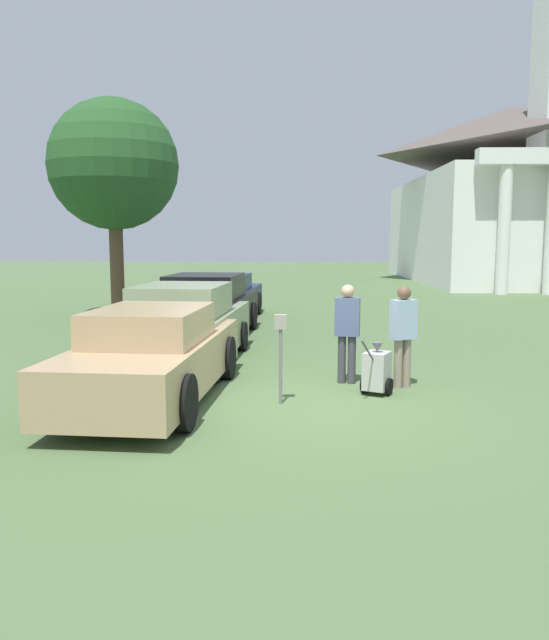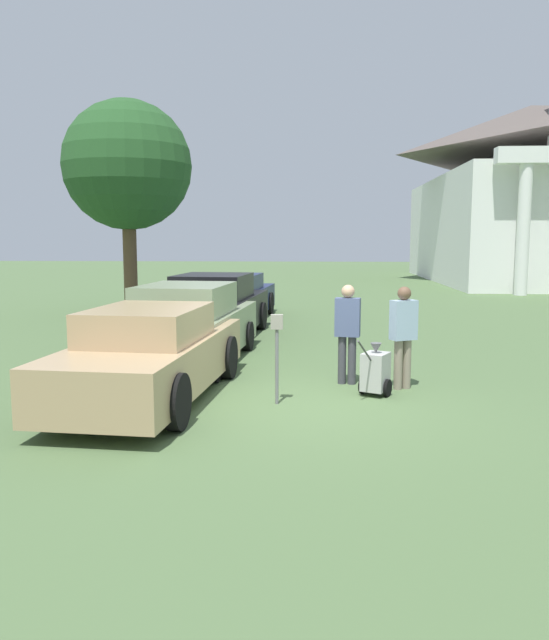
{
  "view_description": "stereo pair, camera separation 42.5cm",
  "coord_description": "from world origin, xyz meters",
  "px_view_note": "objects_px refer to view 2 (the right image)",
  "views": [
    {
      "loc": [
        -0.22,
        -9.13,
        2.48
      ],
      "look_at": [
        -0.48,
        1.44,
        1.1
      ],
      "focal_mm": 35.0,
      "sensor_mm": 36.0,
      "label": 1
    },
    {
      "loc": [
        0.21,
        -9.11,
        2.48
      ],
      "look_at": [
        -0.48,
        1.44,
        1.1
      ],
      "focal_mm": 35.0,
      "sensor_mm": 36.0,
      "label": 2
    }
  ],
  "objects_px": {
    "equipment_cart": "(375,371)",
    "church": "(530,187)",
    "parked_car_navy": "(233,298)",
    "person_worker": "(347,328)",
    "parked_car_black": "(215,308)",
    "parked_car_sage": "(188,327)",
    "parking_meter": "(277,342)",
    "parked_car_tan": "(152,355)",
    "person_supervisor": "(403,331)"
  },
  "relations": [
    {
      "from": "person_supervisor",
      "to": "parked_car_tan",
      "type": "bearing_deg",
      "value": -13.25
    },
    {
      "from": "parked_car_sage",
      "to": "equipment_cart",
      "type": "relative_size",
      "value": 5.25
    },
    {
      "from": "parked_car_black",
      "to": "parked_car_navy",
      "type": "xyz_separation_m",
      "value": [
        0.0,
        3.45,
        -0.07
      ]
    },
    {
      "from": "parked_car_tan",
      "to": "parking_meter",
      "type": "xyz_separation_m",
      "value": [
        1.95,
        -0.19,
        0.26
      ]
    },
    {
      "from": "parked_car_black",
      "to": "parked_car_navy",
      "type": "bearing_deg",
      "value": 94.55
    },
    {
      "from": "parking_meter",
      "to": "parked_car_navy",
      "type": "bearing_deg",
      "value": 101.31
    },
    {
      "from": "equipment_cart",
      "to": "parking_meter",
      "type": "bearing_deg",
      "value": -131.77
    },
    {
      "from": "parked_car_navy",
      "to": "parking_meter",
      "type": "distance_m",
      "value": 9.94
    },
    {
      "from": "parked_car_tan",
      "to": "person_worker",
      "type": "xyz_separation_m",
      "value": [
        3.07,
        1.21,
        0.29
      ]
    },
    {
      "from": "parked_car_tan",
      "to": "parked_car_black",
      "type": "bearing_deg",
      "value": 94.56
    },
    {
      "from": "parking_meter",
      "to": "equipment_cart",
      "type": "distance_m",
      "value": 1.75
    },
    {
      "from": "parked_car_black",
      "to": "equipment_cart",
      "type": "relative_size",
      "value": 5.21
    },
    {
      "from": "person_supervisor",
      "to": "person_worker",
      "type": "bearing_deg",
      "value": -44.59
    },
    {
      "from": "parking_meter",
      "to": "person_worker",
      "type": "xyz_separation_m",
      "value": [
        1.12,
        1.4,
        0.02
      ]
    },
    {
      "from": "person_worker",
      "to": "equipment_cart",
      "type": "xyz_separation_m",
      "value": [
        0.41,
        -0.77,
        -0.59
      ]
    },
    {
      "from": "parked_car_black",
      "to": "parked_car_navy",
      "type": "distance_m",
      "value": 3.45
    },
    {
      "from": "parked_car_sage",
      "to": "equipment_cart",
      "type": "height_order",
      "value": "parked_car_sage"
    },
    {
      "from": "parked_car_sage",
      "to": "parked_car_navy",
      "type": "distance_m",
      "value": 6.77
    },
    {
      "from": "parked_car_black",
      "to": "person_worker",
      "type": "relative_size",
      "value": 3.04
    },
    {
      "from": "parked_car_black",
      "to": "parking_meter",
      "type": "bearing_deg",
      "value": -68.24
    },
    {
      "from": "church",
      "to": "parked_car_sage",
      "type": "bearing_deg",
      "value": -120.49
    },
    {
      "from": "parked_car_navy",
      "to": "church",
      "type": "height_order",
      "value": "church"
    },
    {
      "from": "equipment_cart",
      "to": "parked_car_tan",
      "type": "bearing_deg",
      "value": -146.85
    },
    {
      "from": "parked_car_navy",
      "to": "person_supervisor",
      "type": "xyz_separation_m",
      "value": [
        3.97,
        -8.65,
        0.3
      ]
    },
    {
      "from": "person_worker",
      "to": "parked_car_black",
      "type": "bearing_deg",
      "value": -48.17
    },
    {
      "from": "parked_car_black",
      "to": "parked_car_sage",
      "type": "bearing_deg",
      "value": -85.44
    },
    {
      "from": "parked_car_tan",
      "to": "equipment_cart",
      "type": "xyz_separation_m",
      "value": [
        3.48,
        0.44,
        -0.3
      ]
    },
    {
      "from": "parked_car_tan",
      "to": "parked_car_navy",
      "type": "xyz_separation_m",
      "value": [
        0.0,
        9.56,
        -0.01
      ]
    },
    {
      "from": "person_supervisor",
      "to": "parked_car_navy",
      "type": "bearing_deg",
      "value": -91.5
    },
    {
      "from": "parked_car_sage",
      "to": "parking_meter",
      "type": "distance_m",
      "value": 3.57
    },
    {
      "from": "parked_car_tan",
      "to": "person_supervisor",
      "type": "bearing_deg",
      "value": 17.47
    },
    {
      "from": "parked_car_navy",
      "to": "person_supervisor",
      "type": "distance_m",
      "value": 9.52
    },
    {
      "from": "parked_car_tan",
      "to": "church",
      "type": "distance_m",
      "value": 31.94
    },
    {
      "from": "person_worker",
      "to": "parking_meter",
      "type": "bearing_deg",
      "value": 61.02
    },
    {
      "from": "parked_car_black",
      "to": "person_worker",
      "type": "distance_m",
      "value": 5.79
    },
    {
      "from": "equipment_cart",
      "to": "church",
      "type": "bearing_deg",
      "value": 93.54
    },
    {
      "from": "parked_car_sage",
      "to": "parked_car_black",
      "type": "bearing_deg",
      "value": 94.56
    },
    {
      "from": "parked_car_black",
      "to": "equipment_cart",
      "type": "bearing_deg",
      "value": -53.89
    },
    {
      "from": "parked_car_tan",
      "to": "parked_car_sage",
      "type": "xyz_separation_m",
      "value": [
        -0.0,
        2.79,
        0.04
      ]
    },
    {
      "from": "parked_car_black",
      "to": "person_supervisor",
      "type": "relative_size",
      "value": 3.04
    },
    {
      "from": "person_supervisor",
      "to": "church",
      "type": "distance_m",
      "value": 29.43
    },
    {
      "from": "parked_car_tan",
      "to": "parking_meter",
      "type": "relative_size",
      "value": 3.75
    },
    {
      "from": "parked_car_sage",
      "to": "parked_car_navy",
      "type": "height_order",
      "value": "parked_car_sage"
    },
    {
      "from": "person_supervisor",
      "to": "parked_car_black",
      "type": "bearing_deg",
      "value": -78.8
    },
    {
      "from": "person_worker",
      "to": "person_supervisor",
      "type": "distance_m",
      "value": 0.95
    },
    {
      "from": "person_supervisor",
      "to": "equipment_cart",
      "type": "relative_size",
      "value": 1.71
    },
    {
      "from": "person_supervisor",
      "to": "church",
      "type": "bearing_deg",
      "value": -137.99
    },
    {
      "from": "parked_car_tan",
      "to": "person_supervisor",
      "type": "distance_m",
      "value": 4.08
    },
    {
      "from": "person_worker",
      "to": "parked_car_navy",
      "type": "bearing_deg",
      "value": -60.05
    },
    {
      "from": "parked_car_sage",
      "to": "parking_meter",
      "type": "relative_size",
      "value": 3.84
    }
  ]
}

